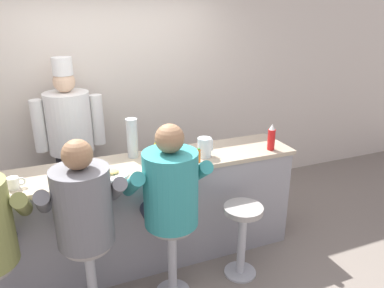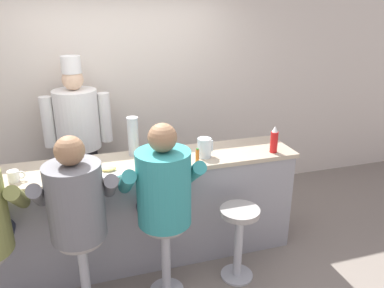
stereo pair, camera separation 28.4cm
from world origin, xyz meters
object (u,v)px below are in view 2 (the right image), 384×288
Objects in this scene: cereal_bowl at (177,155)px; cup_stack_steel at (133,136)px; mustard_bottle_yellow at (155,151)px; hot_sauce_bottle_orange at (197,156)px; cook_in_whites_near at (79,133)px; napkin_dispenser_chrome at (166,159)px; diner_seated_teal at (163,191)px; water_pitcher_clear at (204,148)px; coffee_mug_blue at (72,165)px; ketchup_bottle_red at (274,140)px; coffee_mug_white at (14,176)px; breakfast_plate at (109,171)px; diner_seated_grey at (76,205)px; empty_stool_round at (239,232)px.

cereal_bowl is 0.44m from cup_stack_steel.
mustard_bottle_yellow reaches higher than hot_sauce_bottle_orange.
napkin_dispenser_chrome is at bearing -57.77° from cook_in_whites_near.
hot_sauce_bottle_orange is 0.52m from diner_seated_teal.
mustard_bottle_yellow is 1.21× the size of cereal_bowl.
water_pitcher_clear is at bearing 41.05° from diner_seated_teal.
coffee_mug_blue is at bearing 171.64° from hot_sauce_bottle_orange.
ketchup_bottle_red is 1.13m from mustard_bottle_yellow.
coffee_mug_white is at bearing -176.23° from mustard_bottle_yellow.
mustard_bottle_yellow is at bearing 16.80° from breakfast_plate.
diner_seated_grey is (-1.15, -0.43, -0.17)m from water_pitcher_clear.
mustard_bottle_yellow is 1.13× the size of water_pitcher_clear.
ketchup_bottle_red reaches higher than hot_sauce_bottle_orange.
water_pitcher_clear reaches higher than empty_stool_round.
napkin_dispenser_chrome is 0.08× the size of diner_seated_grey.
cup_stack_steel is 1.29m from empty_stool_round.
napkin_dispenser_chrome is at bearing 179.63° from ketchup_bottle_red.
diner_seated_teal is at bearing -79.86° from cup_stack_steel.
hot_sauce_bottle_orange is 1.51m from coffee_mug_white.
ketchup_bottle_red is 1.84m from coffee_mug_blue.
ketchup_bottle_red is 0.77m from hot_sauce_bottle_orange.
diner_seated_grey reaches higher than cup_stack_steel.
coffee_mug_white is 0.19× the size of empty_stool_round.
napkin_dispenser_chrome is (-1.05, 0.01, -0.07)m from ketchup_bottle_red.
hot_sauce_bottle_orange is at bearing -5.74° from napkin_dispenser_chrome.
empty_stool_round is (1.34, -0.52, -0.61)m from coffee_mug_blue.
napkin_dispenser_chrome is at bearing -9.30° from coffee_mug_blue.
mustard_bottle_yellow is at bearing 173.92° from ketchup_bottle_red.
cook_in_whites_near is (-1.10, 1.05, -0.09)m from water_pitcher_clear.
coffee_mug_blue is (-1.84, 0.14, -0.07)m from ketchup_bottle_red.
diner_seated_grey is 0.98× the size of diner_seated_teal.
napkin_dispenser_chrome is at bearing -54.14° from cup_stack_steel.
hot_sauce_bottle_orange is 0.22m from cereal_bowl.
napkin_dispenser_chrome reaches higher than empty_stool_round.
cereal_bowl is 1.31m from cook_in_whites_near.
breakfast_plate is at bearing -3.99° from coffee_mug_white.
cook_in_whites_near is (-0.85, 0.99, -0.03)m from cereal_bowl.
cereal_bowl is 0.89m from empty_stool_round.
cook_in_whites_near reaches higher than diner_seated_grey.
water_pitcher_clear is 0.10× the size of cook_in_whites_near.
hot_sauce_bottle_orange reaches higher than coffee_mug_white.
ketchup_bottle_red is at bearing 10.81° from diner_seated_grey.
cereal_bowl is 0.09× the size of cook_in_whites_near.
water_pitcher_clear is at bearing 45.82° from hot_sauce_bottle_orange.
cup_stack_steel is 0.20× the size of cook_in_whites_near.
napkin_dispenser_chrome is 0.07× the size of cook_in_whites_near.
breakfast_plate is 0.40× the size of empty_stool_round.
water_pitcher_clear is 0.67m from cup_stack_steel.
hot_sauce_bottle_orange is (0.35, -0.14, -0.03)m from mustard_bottle_yellow.
mustard_bottle_yellow is 1.21m from cook_in_whites_near.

